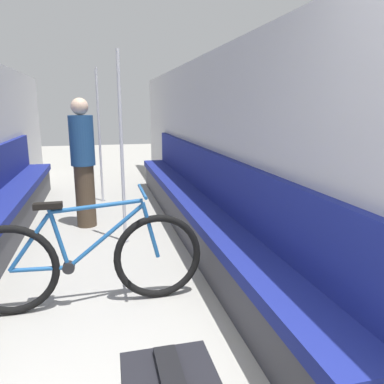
# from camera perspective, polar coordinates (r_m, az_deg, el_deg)

# --- Properties ---
(wall_right) EXTENTS (0.10, 10.42, 2.13)m
(wall_right) POSITION_cam_1_polar(r_m,az_deg,el_deg) (4.44, 3.41, 6.96)
(wall_right) COLOR #B2B2B7
(wall_right) RESTS_ON ground
(bench_seat_row_right) EXTENTS (0.43, 6.25, 1.02)m
(bench_seat_row_right) POSITION_cam_1_polar(r_m,az_deg,el_deg) (4.47, 0.59, -2.50)
(bench_seat_row_right) COLOR #3D3D42
(bench_seat_row_right) RESTS_ON ground
(bicycle) EXTENTS (1.80, 0.46, 0.91)m
(bicycle) POSITION_cam_1_polar(r_m,az_deg,el_deg) (3.02, -15.74, -10.08)
(bicycle) COLOR black
(bicycle) RESTS_ON ground
(grab_pole_near) EXTENTS (0.08, 0.08, 2.11)m
(grab_pole_near) POSITION_cam_1_polar(r_m,az_deg,el_deg) (4.19, -10.65, 5.88)
(grab_pole_near) COLOR gray
(grab_pole_near) RESTS_ON ground
(grab_pole_far) EXTENTS (0.08, 0.08, 2.11)m
(grab_pole_far) POSITION_cam_1_polar(r_m,az_deg,el_deg) (6.21, -13.91, 7.95)
(grab_pole_far) COLOR gray
(grab_pole_far) RESTS_ON ground
(passenger_standing) EXTENTS (0.30, 0.30, 1.63)m
(passenger_standing) POSITION_cam_1_polar(r_m,az_deg,el_deg) (4.92, -16.25, 4.41)
(passenger_standing) COLOR #473828
(passenger_standing) RESTS_ON ground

